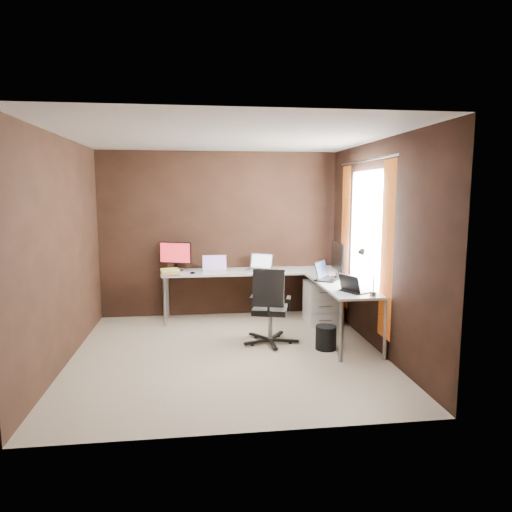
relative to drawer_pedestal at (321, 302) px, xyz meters
The scene contains 15 objects.
room 1.82m from the drawer_pedestal, 135.13° to the right, with size 3.60×3.60×2.50m.
desk 0.71m from the drawer_pedestal, 169.36° to the right, with size 2.65×2.25×0.73m.
drawer_pedestal is the anchor object (origin of this frame).
monitor_left 2.25m from the drawer_pedestal, 167.24° to the left, with size 0.47×0.22×0.43m.
monitor_right 0.83m from the drawer_pedestal, 75.42° to the right, with size 0.16×0.60×0.49m.
laptop_white 1.63m from the drawer_pedestal, 168.39° to the left, with size 0.35×0.25×0.24m.
laptop_silver 1.04m from the drawer_pedestal, 156.66° to the left, with size 0.45×0.42×0.24m.
laptop_black_big 0.69m from the drawer_pedestal, 98.18° to the right, with size 0.45×0.47×0.25m.
laptop_black_small 1.36m from the drawer_pedestal, 88.85° to the right, with size 0.33×0.38×0.21m.
book_stack 2.22m from the drawer_pedestal, behind, with size 0.29×0.25×0.09m.
mouse_left 1.90m from the drawer_pedestal, behind, with size 0.09×0.06×0.03m, color black.
mouse_corner 0.71m from the drawer_pedestal, 164.21° to the left, with size 0.08×0.05×0.03m, color black.
desk_lamp 1.63m from the drawer_pedestal, 85.05° to the right, with size 0.18×0.21×0.53m.
office_chair 1.22m from the drawer_pedestal, 136.17° to the right, with size 0.55×0.57×0.97m.
wastebasket 1.17m from the drawer_pedestal, 101.99° to the right, with size 0.25×0.25×0.29m, color black.
Camera 1 is at (-0.33, -5.16, 1.89)m, focal length 32.00 mm.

